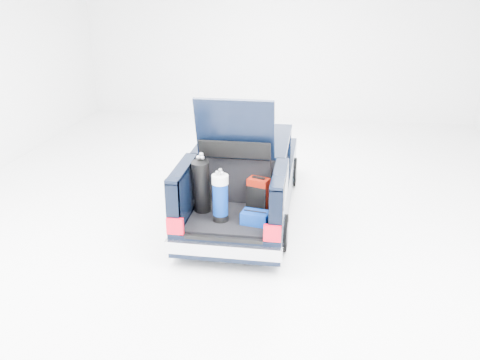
% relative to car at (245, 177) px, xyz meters
% --- Properties ---
extents(ground, '(14.00, 14.00, 0.00)m').
position_rel_car_xyz_m(ground, '(0.00, -0.11, -0.67)').
color(ground, white).
rests_on(ground, ground).
extents(car, '(1.87, 4.65, 2.47)m').
position_rel_car_xyz_m(car, '(0.00, 0.00, 0.00)').
color(car, black).
rests_on(car, ground).
extents(red_suitcase, '(0.39, 0.32, 0.57)m').
position_rel_car_xyz_m(red_suitcase, '(0.40, -1.20, 0.20)').
color(red_suitcase, '#6F0E03').
rests_on(red_suitcase, car).
extents(black_golf_bag, '(0.28, 0.39, 1.02)m').
position_rel_car_xyz_m(black_golf_bag, '(-0.50, -1.46, 0.38)').
color(black_golf_bag, black).
rests_on(black_golf_bag, car).
extents(blue_golf_bag, '(0.28, 0.28, 0.87)m').
position_rel_car_xyz_m(blue_golf_bag, '(-0.14, -1.72, 0.32)').
color(blue_golf_bag, black).
rests_on(blue_golf_bag, car).
extents(blue_duffel, '(0.45, 0.33, 0.22)m').
position_rel_car_xyz_m(blue_duffel, '(0.42, -1.75, 0.03)').
color(blue_duffel, navy).
rests_on(blue_duffel, car).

